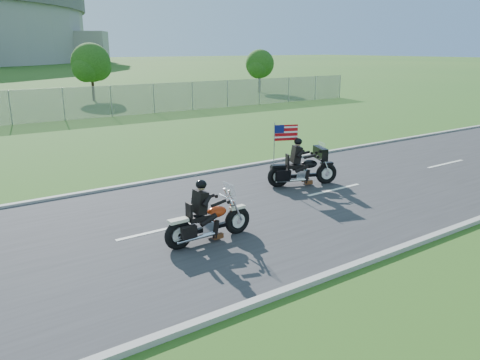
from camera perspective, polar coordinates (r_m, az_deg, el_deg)
ground at (r=12.57m, az=-1.50°, el=-4.41°), size 420.00×420.00×0.00m
road at (r=12.56m, az=-1.50°, el=-4.32°), size 120.00×8.00×0.04m
curb_north at (r=15.94m, az=-9.47°, el=-0.02°), size 120.00×0.18×0.12m
curb_south at (r=9.68m, az=11.93°, el=-10.90°), size 120.00×0.18×0.12m
tree_fence_near at (r=41.85m, az=-17.66°, el=13.25°), size 3.52×3.28×4.75m
tree_fence_far at (r=47.44m, az=2.43°, el=13.78°), size 3.08×2.87×4.20m
motorcycle_lead at (r=10.79m, az=-3.97°, el=-5.16°), size 2.27×0.54×1.53m
motorcycle_follow at (r=15.24m, az=7.63°, el=1.26°), size 2.28×1.20×1.99m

